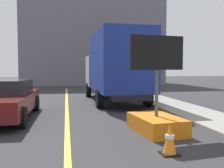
{
  "coord_description": "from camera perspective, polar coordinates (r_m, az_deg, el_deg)",
  "views": [
    {
      "loc": [
        -0.01,
        0.62,
        1.77
      ],
      "look_at": [
        1.09,
        6.69,
        1.41
      ],
      "focal_mm": 40.53,
      "sensor_mm": 36.0,
      "label": 1
    }
  ],
  "objects": [
    {
      "name": "lane_center_stripe",
      "position": [
        5.66,
        -10.0,
        -14.86
      ],
      "size": [
        0.14,
        36.0,
        0.01
      ],
      "primitive_type": "cube",
      "color": "yellow",
      "rests_on": "ground"
    },
    {
      "name": "arrow_board_trailer",
      "position": [
        7.26,
        9.97,
        -6.92
      ],
      "size": [
        1.6,
        1.92,
        2.7
      ],
      "color": "orange",
      "rests_on": "ground"
    },
    {
      "name": "box_truck",
      "position": [
        13.55,
        0.73,
        3.97
      ],
      "size": [
        2.7,
        7.47,
        3.58
      ],
      "color": "black",
      "rests_on": "ground"
    },
    {
      "name": "pickup_car",
      "position": [
        9.82,
        -23.28,
        -3.17
      ],
      "size": [
        2.1,
        4.9,
        1.38
      ],
      "color": "#591414",
      "rests_on": "ground"
    },
    {
      "name": "highway_guide_sign",
      "position": [
        22.93,
        0.28,
        7.52
      ],
      "size": [
        2.79,
        0.25,
        5.0
      ],
      "color": "gray",
      "rests_on": "ground"
    },
    {
      "name": "far_building_block",
      "position": [
        31.24,
        -4.59,
        9.83
      ],
      "size": [
        15.67,
        8.48,
        10.56
      ],
      "primitive_type": "cube",
      "color": "slate",
      "rests_on": "ground"
    },
    {
      "name": "traffic_cone_mid_lane",
      "position": [
        5.48,
        12.88,
        -12.03
      ],
      "size": [
        0.36,
        0.36,
        0.66
      ],
      "color": "black",
      "rests_on": "ground"
    }
  ]
}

